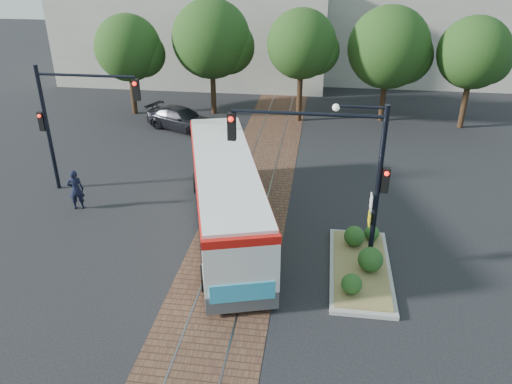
# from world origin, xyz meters

# --- Properties ---
(ground) EXTENTS (120.00, 120.00, 0.00)m
(ground) POSITION_xyz_m (0.00, 0.00, 0.00)
(ground) COLOR black
(ground) RESTS_ON ground
(trackbed) EXTENTS (3.60, 40.00, 0.02)m
(trackbed) POSITION_xyz_m (0.00, 4.00, 0.01)
(trackbed) COLOR brown
(trackbed) RESTS_ON ground
(tree_row) EXTENTS (26.40, 5.60, 7.67)m
(tree_row) POSITION_xyz_m (1.21, 16.42, 4.85)
(tree_row) COLOR #382314
(tree_row) RESTS_ON ground
(warehouses) EXTENTS (40.00, 13.00, 8.00)m
(warehouses) POSITION_xyz_m (-0.53, 28.75, 3.81)
(warehouses) COLOR #ADA899
(warehouses) RESTS_ON ground
(city_bus) EXTENTS (5.47, 11.52, 3.03)m
(city_bus) POSITION_xyz_m (-0.64, 1.40, 1.69)
(city_bus) COLOR #49494B
(city_bus) RESTS_ON ground
(traffic_island) EXTENTS (2.20, 5.20, 1.13)m
(traffic_island) POSITION_xyz_m (4.82, -0.90, 0.33)
(traffic_island) COLOR gray
(traffic_island) RESTS_ON ground
(signal_pole_main) EXTENTS (5.49, 0.46, 6.00)m
(signal_pole_main) POSITION_xyz_m (3.86, -0.81, 4.16)
(signal_pole_main) COLOR black
(signal_pole_main) RESTS_ON ground
(signal_pole_left) EXTENTS (4.99, 0.34, 6.00)m
(signal_pole_left) POSITION_xyz_m (-8.37, 4.00, 3.86)
(signal_pole_left) COLOR black
(signal_pole_left) RESTS_ON ground
(officer) EXTENTS (0.80, 0.65, 1.88)m
(officer) POSITION_xyz_m (-7.59, 2.15, 0.94)
(officer) COLOR black
(officer) RESTS_ON ground
(parked_car) EXTENTS (5.18, 3.67, 1.39)m
(parked_car) POSITION_xyz_m (-5.85, 13.21, 0.70)
(parked_car) COLOR black
(parked_car) RESTS_ON ground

